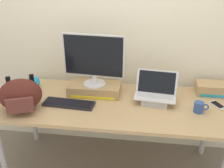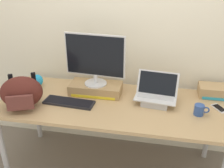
{
  "view_description": "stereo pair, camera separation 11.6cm",
  "coord_description": "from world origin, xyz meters",
  "px_view_note": "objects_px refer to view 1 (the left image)",
  "views": [
    {
      "loc": [
        0.25,
        -1.92,
        1.86
      ],
      "look_at": [
        0.0,
        0.0,
        0.92
      ],
      "focal_mm": 41.28,
      "sensor_mm": 36.0,
      "label": 1
    },
    {
      "loc": [
        0.36,
        -1.9,
        1.86
      ],
      "look_at": [
        0.0,
        0.0,
        0.92
      ],
      "focal_mm": 41.28,
      "sensor_mm": 36.0,
      "label": 2
    }
  ],
  "objects_px": {
    "toner_box_yellow": "(95,89)",
    "desktop_monitor": "(94,59)",
    "coffee_mug": "(199,107)",
    "cell_phone": "(217,105)",
    "toner_box_cyan": "(214,88)",
    "external_keyboard": "(69,103)",
    "plush_toy": "(34,82)",
    "messenger_backpack": "(21,95)",
    "open_laptop": "(155,96)"
  },
  "relations": [
    {
      "from": "open_laptop",
      "to": "toner_box_cyan",
      "type": "relative_size",
      "value": 1.16
    },
    {
      "from": "desktop_monitor",
      "to": "plush_toy",
      "type": "distance_m",
      "value": 0.66
    },
    {
      "from": "open_laptop",
      "to": "messenger_backpack",
      "type": "xyz_separation_m",
      "value": [
        -1.09,
        -0.28,
        0.08
      ]
    },
    {
      "from": "open_laptop",
      "to": "external_keyboard",
      "type": "bearing_deg",
      "value": -162.04
    },
    {
      "from": "desktop_monitor",
      "to": "cell_phone",
      "type": "relative_size",
      "value": 3.49
    },
    {
      "from": "coffee_mug",
      "to": "cell_phone",
      "type": "bearing_deg",
      "value": 34.55
    },
    {
      "from": "open_laptop",
      "to": "messenger_backpack",
      "type": "bearing_deg",
      "value": -159.55
    },
    {
      "from": "desktop_monitor",
      "to": "plush_toy",
      "type": "bearing_deg",
      "value": -178.38
    },
    {
      "from": "toner_box_yellow",
      "to": "coffee_mug",
      "type": "xyz_separation_m",
      "value": [
        0.9,
        -0.21,
        -0.0
      ]
    },
    {
      "from": "toner_box_cyan",
      "to": "plush_toy",
      "type": "bearing_deg",
      "value": -176.25
    },
    {
      "from": "external_keyboard",
      "to": "messenger_backpack",
      "type": "height_order",
      "value": "messenger_backpack"
    },
    {
      "from": "toner_box_yellow",
      "to": "desktop_monitor",
      "type": "relative_size",
      "value": 0.87
    },
    {
      "from": "desktop_monitor",
      "to": "open_laptop",
      "type": "distance_m",
      "value": 0.62
    },
    {
      "from": "open_laptop",
      "to": "plush_toy",
      "type": "xyz_separation_m",
      "value": [
        -1.15,
        0.11,
        0.0
      ]
    },
    {
      "from": "desktop_monitor",
      "to": "cell_phone",
      "type": "distance_m",
      "value": 1.13
    },
    {
      "from": "coffee_mug",
      "to": "toner_box_cyan",
      "type": "relative_size",
      "value": 0.38
    },
    {
      "from": "plush_toy",
      "to": "open_laptop",
      "type": "bearing_deg",
      "value": -5.63
    },
    {
      "from": "toner_box_yellow",
      "to": "external_keyboard",
      "type": "height_order",
      "value": "toner_box_yellow"
    },
    {
      "from": "external_keyboard",
      "to": "toner_box_cyan",
      "type": "bearing_deg",
      "value": 20.6
    },
    {
      "from": "toner_box_cyan",
      "to": "external_keyboard",
      "type": "bearing_deg",
      "value": -163.54
    },
    {
      "from": "cell_phone",
      "to": "toner_box_cyan",
      "type": "height_order",
      "value": "toner_box_cyan"
    },
    {
      "from": "coffee_mug",
      "to": "toner_box_cyan",
      "type": "height_order",
      "value": "toner_box_cyan"
    },
    {
      "from": "toner_box_yellow",
      "to": "open_laptop",
      "type": "bearing_deg",
      "value": -8.32
    },
    {
      "from": "messenger_backpack",
      "to": "toner_box_cyan",
      "type": "bearing_deg",
      "value": -4.37
    },
    {
      "from": "desktop_monitor",
      "to": "coffee_mug",
      "type": "height_order",
      "value": "desktop_monitor"
    },
    {
      "from": "messenger_backpack",
      "to": "external_keyboard",
      "type": "bearing_deg",
      "value": -2.3
    },
    {
      "from": "coffee_mug",
      "to": "toner_box_cyan",
      "type": "xyz_separation_m",
      "value": [
        0.19,
        0.35,
        0.01
      ]
    },
    {
      "from": "external_keyboard",
      "to": "coffee_mug",
      "type": "bearing_deg",
      "value": 5.41
    },
    {
      "from": "external_keyboard",
      "to": "cell_phone",
      "type": "relative_size",
      "value": 2.86
    },
    {
      "from": "cell_phone",
      "to": "coffee_mug",
      "type": "bearing_deg",
      "value": -175.56
    },
    {
      "from": "coffee_mug",
      "to": "desktop_monitor",
      "type": "bearing_deg",
      "value": 167.07
    },
    {
      "from": "toner_box_yellow",
      "to": "desktop_monitor",
      "type": "bearing_deg",
      "value": -96.65
    },
    {
      "from": "toner_box_yellow",
      "to": "desktop_monitor",
      "type": "xyz_separation_m",
      "value": [
        -0.0,
        -0.0,
        0.29
      ]
    },
    {
      "from": "messenger_backpack",
      "to": "cell_phone",
      "type": "relative_size",
      "value": 2.56
    },
    {
      "from": "toner_box_yellow",
      "to": "toner_box_cyan",
      "type": "relative_size",
      "value": 1.48
    },
    {
      "from": "external_keyboard",
      "to": "messenger_backpack",
      "type": "distance_m",
      "value": 0.4
    },
    {
      "from": "open_laptop",
      "to": "external_keyboard",
      "type": "distance_m",
      "value": 0.75
    },
    {
      "from": "plush_toy",
      "to": "coffee_mug",
      "type": "bearing_deg",
      "value": -9.12
    },
    {
      "from": "open_laptop",
      "to": "coffee_mug",
      "type": "height_order",
      "value": "open_laptop"
    },
    {
      "from": "desktop_monitor",
      "to": "coffee_mug",
      "type": "relative_size",
      "value": 4.52
    },
    {
      "from": "messenger_backpack",
      "to": "toner_box_cyan",
      "type": "distance_m",
      "value": 1.7
    },
    {
      "from": "open_laptop",
      "to": "plush_toy",
      "type": "distance_m",
      "value": 1.16
    },
    {
      "from": "plush_toy",
      "to": "toner_box_yellow",
      "type": "bearing_deg",
      "value": -3.14
    },
    {
      "from": "desktop_monitor",
      "to": "toner_box_cyan",
      "type": "xyz_separation_m",
      "value": [
        1.09,
        0.14,
        -0.29
      ]
    },
    {
      "from": "coffee_mug",
      "to": "cell_phone",
      "type": "relative_size",
      "value": 0.77
    },
    {
      "from": "external_keyboard",
      "to": "plush_toy",
      "type": "height_order",
      "value": "plush_toy"
    },
    {
      "from": "coffee_mug",
      "to": "toner_box_cyan",
      "type": "distance_m",
      "value": 0.4
    },
    {
      "from": "toner_box_cyan",
      "to": "cell_phone",
      "type": "bearing_deg",
      "value": -93.11
    },
    {
      "from": "cell_phone",
      "to": "plush_toy",
      "type": "bearing_deg",
      "value": 145.86
    },
    {
      "from": "toner_box_yellow",
      "to": "messenger_backpack",
      "type": "height_order",
      "value": "messenger_backpack"
    }
  ]
}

